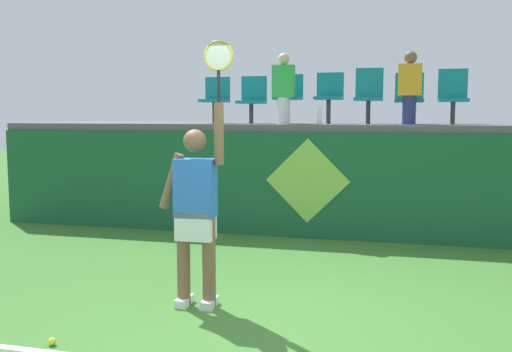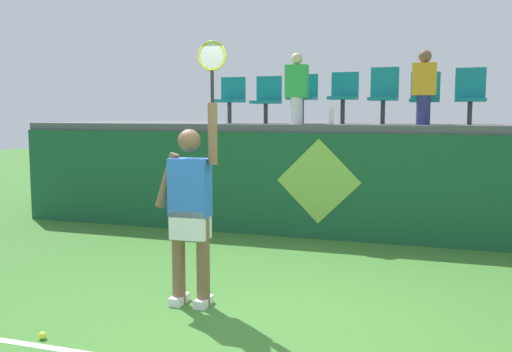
% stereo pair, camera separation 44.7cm
% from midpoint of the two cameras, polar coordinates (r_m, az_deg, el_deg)
% --- Properties ---
extents(ground_plane, '(40.00, 40.00, 0.00)m').
position_cam_midpoint_polar(ground_plane, '(5.19, 1.70, -14.89)').
color(ground_plane, '#3D752D').
extents(court_back_wall, '(10.73, 0.20, 1.59)m').
position_cam_midpoint_polar(court_back_wall, '(8.56, 8.98, -1.03)').
color(court_back_wall, '#195633').
rests_on(court_back_wall, ground_plane).
extents(spectator_platform, '(10.73, 3.06, 0.12)m').
position_cam_midpoint_polar(spectator_platform, '(9.95, 10.49, 4.90)').
color(spectator_platform, '#56565B').
rests_on(spectator_platform, court_back_wall).
extents(tennis_player, '(0.75, 0.27, 2.55)m').
position_cam_midpoint_polar(tennis_player, '(5.51, -4.27, -3.13)').
color(tennis_player, white).
rests_on(tennis_player, ground_plane).
extents(tennis_ball, '(0.07, 0.07, 0.07)m').
position_cam_midpoint_polar(tennis_ball, '(5.15, -18.25, -15.00)').
color(tennis_ball, '#D1E533').
rests_on(tennis_ball, ground_plane).
extents(water_bottle, '(0.07, 0.07, 0.25)m').
position_cam_midpoint_polar(water_bottle, '(8.60, 9.07, 5.96)').
color(water_bottle, white).
rests_on(water_bottle, spectator_platform).
extents(stadium_chair_0, '(0.44, 0.42, 0.79)m').
position_cam_midpoint_polar(stadium_chair_0, '(9.83, -1.22, 7.91)').
color(stadium_chair_0, '#38383D').
rests_on(stadium_chair_0, spectator_platform).
extents(stadium_chair_1, '(0.44, 0.42, 0.79)m').
position_cam_midpoint_polar(stadium_chair_1, '(9.63, 2.46, 7.86)').
color(stadium_chair_1, '#38383D').
rests_on(stadium_chair_1, spectator_platform).
extents(stadium_chair_2, '(0.44, 0.42, 0.81)m').
position_cam_midpoint_polar(stadium_chair_2, '(9.47, 6.10, 8.09)').
color(stadium_chair_2, '#38383D').
rests_on(stadium_chair_2, spectator_platform).
extents(stadium_chair_3, '(0.44, 0.42, 0.83)m').
position_cam_midpoint_polar(stadium_chair_3, '(9.35, 10.17, 8.09)').
color(stadium_chair_3, '#38383D').
rests_on(stadium_chair_3, spectator_platform).
extents(stadium_chair_4, '(0.44, 0.42, 0.89)m').
position_cam_midpoint_polar(stadium_chair_4, '(9.29, 14.07, 8.08)').
color(stadium_chair_4, '#38383D').
rests_on(stadium_chair_4, spectator_platform).
extents(stadium_chair_5, '(0.44, 0.42, 0.81)m').
position_cam_midpoint_polar(stadium_chair_5, '(9.26, 17.94, 7.69)').
color(stadium_chair_5, '#38383D').
rests_on(stadium_chair_5, spectator_platform).
extents(stadium_chair_6, '(0.44, 0.42, 0.86)m').
position_cam_midpoint_polar(stadium_chair_6, '(9.28, 22.02, 7.66)').
color(stadium_chair_6, '#38383D').
rests_on(stadium_chair_6, spectator_platform).
extents(spectator_0, '(0.34, 0.20, 1.11)m').
position_cam_midpoint_polar(spectator_0, '(9.06, 5.53, 8.85)').
color(spectator_0, white).
rests_on(spectator_0, spectator_platform).
extents(spectator_1, '(0.34, 0.20, 1.09)m').
position_cam_midpoint_polar(spectator_1, '(8.80, 17.94, 8.60)').
color(spectator_1, navy).
rests_on(spectator_1, spectator_platform).
extents(wall_signage_mount, '(1.27, 0.01, 1.51)m').
position_cam_midpoint_polar(wall_signage_mount, '(8.62, 7.70, -6.30)').
color(wall_signage_mount, '#195633').
rests_on(wall_signage_mount, ground_plane).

